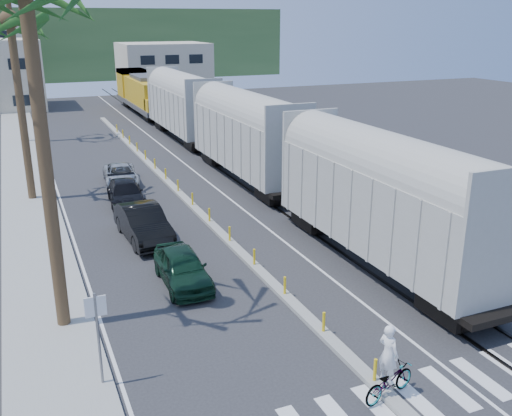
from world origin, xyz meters
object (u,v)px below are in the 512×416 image
(street_sign, at_px, (97,327))
(cyclist, at_px, (389,375))
(car_lead, at_px, (182,268))
(car_second, at_px, (143,223))

(street_sign, xyz_separation_m, cyclist, (7.32, -3.62, -1.25))
(car_lead, height_order, car_second, car_second)
(car_lead, height_order, cyclist, cyclist)
(street_sign, relative_size, cyclist, 1.30)
(car_lead, relative_size, car_second, 0.83)
(car_second, bearing_deg, cyclist, -79.45)
(street_sign, height_order, car_lead, street_sign)
(cyclist, bearing_deg, car_lead, 4.72)
(car_lead, bearing_deg, car_second, 95.05)
(street_sign, height_order, cyclist, street_sign)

